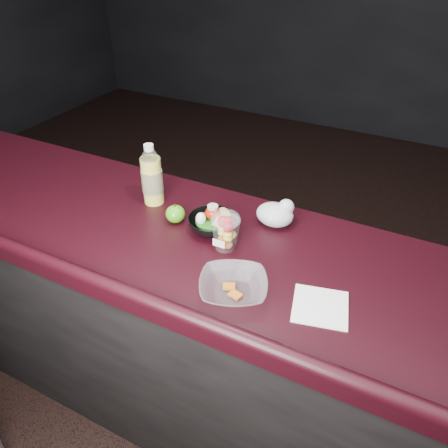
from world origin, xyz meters
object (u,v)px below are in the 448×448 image
(lemonade_bottle, at_px, (152,179))
(fruit_cup, at_px, (226,230))
(green_apple, at_px, (175,214))
(snack_bowl, at_px, (212,222))
(takeout_bowl, at_px, (233,287))

(lemonade_bottle, height_order, fruit_cup, lemonade_bottle)
(green_apple, bearing_deg, snack_bowl, 5.63)
(lemonade_bottle, relative_size, takeout_bowl, 0.91)
(green_apple, height_order, snack_bowl, snack_bowl)
(lemonade_bottle, relative_size, fruit_cup, 1.72)
(snack_bowl, xyz_separation_m, takeout_bowl, (0.22, -0.26, -0.01))
(fruit_cup, relative_size, green_apple, 1.91)
(green_apple, relative_size, snack_bowl, 0.37)
(snack_bowl, distance_m, takeout_bowl, 0.34)
(snack_bowl, relative_size, takeout_bowl, 0.76)
(green_apple, xyz_separation_m, snack_bowl, (0.15, 0.01, -0.00))
(fruit_cup, bearing_deg, green_apple, 166.85)
(lemonade_bottle, bearing_deg, green_apple, -27.53)
(fruit_cup, xyz_separation_m, snack_bowl, (-0.09, 0.07, -0.04))
(snack_bowl, bearing_deg, takeout_bowl, -50.79)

